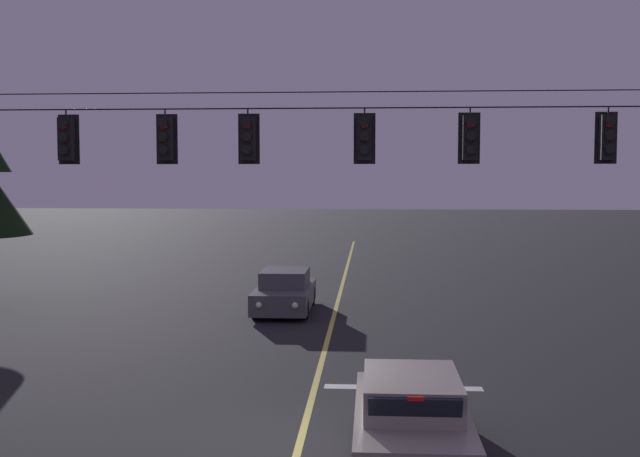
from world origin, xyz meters
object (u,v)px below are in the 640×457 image
traffic_light_far_right (608,137)px  traffic_light_leftmost (66,139)px  traffic_light_right_inner (364,138)px  car_waiting_near_lane (411,419)px  traffic_light_rightmost (470,138)px  traffic_light_centre (248,138)px  car_oncoming_lead (285,292)px  traffic_light_left_inner (165,139)px

traffic_light_far_right → traffic_light_leftmost: bearing=180.0°
traffic_light_right_inner → car_waiting_near_lane: size_ratio=0.28×
traffic_light_right_inner → traffic_light_rightmost: 2.28m
traffic_light_rightmost → traffic_light_centre: bearing=180.0°
traffic_light_leftmost → traffic_light_right_inner: size_ratio=1.00×
traffic_light_centre → traffic_light_right_inner: 2.57m
traffic_light_leftmost → traffic_light_right_inner: bearing=0.0°
traffic_light_leftmost → traffic_light_centre: (4.11, 0.00, 0.00)m
traffic_light_right_inner → car_oncoming_lead: (-2.73, 8.62, -4.73)m
car_oncoming_lead → car_waiting_near_lane: bearing=-75.2°
traffic_light_centre → traffic_light_far_right: 7.78m
traffic_light_far_right → car_oncoming_lead: 12.64m
traffic_light_leftmost → traffic_light_centre: 4.11m
car_oncoming_lead → traffic_light_left_inner: bearing=-101.1°
traffic_light_rightmost → traffic_light_far_right: size_ratio=1.00×
traffic_light_centre → car_oncoming_lead: 9.83m
traffic_light_left_inner → traffic_light_centre: same height
traffic_light_rightmost → car_waiting_near_lane: traffic_light_rightmost is taller
traffic_light_leftmost → traffic_light_right_inner: 6.69m
traffic_light_leftmost → traffic_light_left_inner: (2.26, 0.00, 0.00)m
traffic_light_left_inner → traffic_light_far_right: size_ratio=1.00×
traffic_light_leftmost → traffic_light_left_inner: same height
traffic_light_far_right → traffic_light_left_inner: bearing=180.0°
traffic_light_right_inner → car_oncoming_lead: traffic_light_right_inner is taller
traffic_light_leftmost → traffic_light_left_inner: size_ratio=1.00×
traffic_light_far_right → car_oncoming_lead: traffic_light_far_right is taller
traffic_light_left_inner → traffic_light_far_right: bearing=0.0°
traffic_light_far_right → car_waiting_near_lane: traffic_light_far_right is taller
traffic_light_centre → traffic_light_right_inner: (2.57, 0.00, 0.00)m
traffic_light_right_inner → traffic_light_far_right: 5.21m
traffic_light_centre → traffic_light_far_right: same height
traffic_light_rightmost → traffic_light_right_inner: bearing=180.0°
traffic_light_left_inner → car_waiting_near_lane: (5.24, -4.78, -4.73)m
traffic_light_leftmost → traffic_light_centre: size_ratio=1.00×
traffic_light_far_right → car_oncoming_lead: (-7.94, 8.62, -4.73)m
traffic_light_right_inner → car_oncoming_lead: 10.20m
traffic_light_leftmost → car_waiting_near_lane: traffic_light_leftmost is taller
traffic_light_centre → car_waiting_near_lane: size_ratio=0.28×
traffic_light_left_inner → car_waiting_near_lane: bearing=-42.4°
traffic_light_leftmost → traffic_light_centre: bearing=0.0°
car_oncoming_lead → traffic_light_right_inner: bearing=-72.4°
traffic_light_left_inner → traffic_light_rightmost: size_ratio=1.00×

